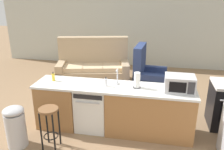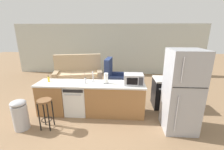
% 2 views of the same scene
% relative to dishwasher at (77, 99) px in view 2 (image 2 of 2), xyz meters
% --- Properties ---
extents(ground_plane, '(24.00, 24.00, 0.00)m').
position_rel_dishwasher_xyz_m(ground_plane, '(0.25, 0.00, -0.42)').
color(ground_plane, '#896B4C').
extents(wall_back, '(10.00, 0.06, 2.60)m').
position_rel_dishwasher_xyz_m(wall_back, '(0.55, 4.20, 0.88)').
color(wall_back, beige).
rests_on(wall_back, ground_plane).
extents(kitchen_counter, '(2.94, 0.66, 0.90)m').
position_rel_dishwasher_xyz_m(kitchen_counter, '(0.49, 0.00, -0.00)').
color(kitchen_counter, '#9E6B3D').
rests_on(kitchen_counter, ground_plane).
extents(dishwasher, '(0.58, 0.61, 0.84)m').
position_rel_dishwasher_xyz_m(dishwasher, '(0.00, 0.00, 0.00)').
color(dishwasher, white).
rests_on(dishwasher, ground_plane).
extents(stove_range, '(0.76, 0.68, 0.90)m').
position_rel_dishwasher_xyz_m(stove_range, '(2.60, 0.55, 0.03)').
color(stove_range, black).
rests_on(stove_range, ground_plane).
extents(refrigerator, '(0.72, 0.73, 1.89)m').
position_rel_dishwasher_xyz_m(refrigerator, '(2.60, -0.55, 0.53)').
color(refrigerator, '#A8AAB2').
rests_on(refrigerator, ground_plane).
extents(microwave, '(0.50, 0.37, 0.28)m').
position_rel_dishwasher_xyz_m(microwave, '(1.55, -0.00, 0.62)').
color(microwave, '#B7B7BC').
rests_on(microwave, kitchen_counter).
extents(sink_faucet, '(0.07, 0.17, 0.30)m').
position_rel_dishwasher_xyz_m(sink_faucet, '(0.46, 0.10, 0.61)').
color(sink_faucet, silver).
rests_on(sink_faucet, kitchen_counter).
extents(paper_towel_roll, '(0.14, 0.14, 0.28)m').
position_rel_dishwasher_xyz_m(paper_towel_roll, '(0.83, 0.02, 0.62)').
color(paper_towel_roll, '#4C4C51').
rests_on(paper_towel_roll, kitchen_counter).
extents(soap_bottle, '(0.06, 0.06, 0.18)m').
position_rel_dishwasher_xyz_m(soap_bottle, '(0.27, -0.02, 0.55)').
color(soap_bottle, silver).
rests_on(soap_bottle, kitchen_counter).
extents(dish_soap_bottle, '(0.06, 0.06, 0.18)m').
position_rel_dishwasher_xyz_m(dish_soap_bottle, '(-0.77, 0.05, 0.55)').
color(dish_soap_bottle, yellow).
rests_on(dish_soap_bottle, kitchen_counter).
extents(kettle, '(0.21, 0.17, 0.19)m').
position_rel_dishwasher_xyz_m(kettle, '(2.77, 0.42, 0.56)').
color(kettle, black).
rests_on(kettle, stove_range).
extents(bar_stool, '(0.32, 0.32, 0.74)m').
position_rel_dishwasher_xyz_m(bar_stool, '(-0.53, -0.75, 0.11)').
color(bar_stool, brown).
rests_on(bar_stool, ground_plane).
extents(trash_bin, '(0.35, 0.35, 0.74)m').
position_rel_dishwasher_xyz_m(trash_bin, '(-1.12, -0.81, -0.04)').
color(trash_bin, '#B7B7BC').
rests_on(trash_bin, ground_plane).
extents(couch, '(2.15, 1.32, 1.27)m').
position_rel_dishwasher_xyz_m(couch, '(-0.64, 2.41, -0.03)').
color(couch, tan).
rests_on(couch, ground_plane).
extents(armchair, '(0.87, 0.92, 1.20)m').
position_rel_dishwasher_xyz_m(armchair, '(0.91, 2.10, -0.07)').
color(armchair, navy).
rests_on(armchair, ground_plane).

